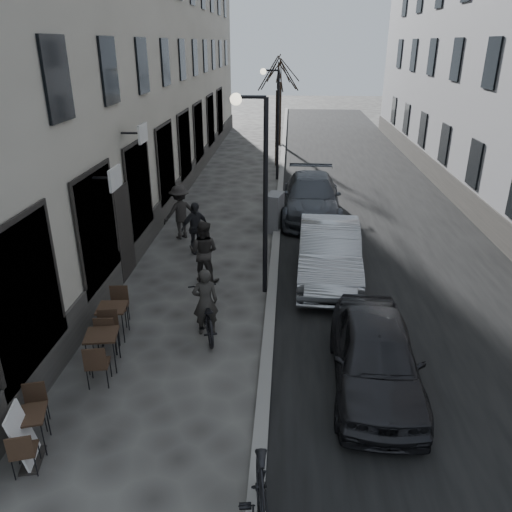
# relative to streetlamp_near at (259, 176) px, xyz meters

# --- Properties ---
(ground) EXTENTS (120.00, 120.00, 0.00)m
(ground) POSITION_rel_streetlamp_near_xyz_m (0.17, -6.00, -3.16)
(ground) COLOR #34312F
(ground) RESTS_ON ground
(road) EXTENTS (7.30, 60.00, 0.00)m
(road) POSITION_rel_streetlamp_near_xyz_m (4.02, 10.00, -3.16)
(road) COLOR black
(road) RESTS_ON ground
(kerb) EXTENTS (0.25, 60.00, 0.12)m
(kerb) POSITION_rel_streetlamp_near_xyz_m (0.37, 10.00, -3.10)
(kerb) COLOR slate
(kerb) RESTS_ON ground
(streetlamp_near) EXTENTS (0.90, 0.28, 5.09)m
(streetlamp_near) POSITION_rel_streetlamp_near_xyz_m (0.00, 0.00, 0.00)
(streetlamp_near) COLOR black
(streetlamp_near) RESTS_ON ground
(streetlamp_far) EXTENTS (0.90, 0.28, 5.09)m
(streetlamp_far) POSITION_rel_streetlamp_near_xyz_m (0.00, 12.00, 0.00)
(streetlamp_far) COLOR black
(streetlamp_far) RESTS_ON ground
(tree_near) EXTENTS (2.40, 2.40, 5.70)m
(tree_near) POSITION_rel_streetlamp_near_xyz_m (0.07, 15.00, 1.50)
(tree_near) COLOR black
(tree_near) RESTS_ON ground
(tree_far) EXTENTS (2.40, 2.40, 5.70)m
(tree_far) POSITION_rel_streetlamp_near_xyz_m (0.07, 21.00, 1.50)
(tree_far) COLOR black
(tree_far) RESTS_ON ground
(bistro_set_a) EXTENTS (0.75, 1.41, 0.80)m
(bistro_set_a) POSITION_rel_streetlamp_near_xyz_m (-3.35, -5.86, -2.75)
(bistro_set_a) COLOR black
(bistro_set_a) RESTS_ON ground
(bistro_set_b) EXTENTS (0.73, 1.59, 0.91)m
(bistro_set_b) POSITION_rel_streetlamp_near_xyz_m (-2.94, -3.59, -2.69)
(bistro_set_b) COLOR black
(bistro_set_b) RESTS_ON ground
(bistro_set_c) EXTENTS (0.69, 1.57, 0.91)m
(bistro_set_c) POSITION_rel_streetlamp_near_xyz_m (-3.10, -2.47, -2.69)
(bistro_set_c) COLOR black
(bistro_set_c) RESTS_ON ground
(sign_board) EXTENTS (0.45, 0.63, 1.02)m
(sign_board) POSITION_rel_streetlamp_near_xyz_m (-3.29, -6.15, -2.75)
(sign_board) COLOR black
(sign_board) RESTS_ON ground
(utility_cabinet) EXTENTS (0.69, 0.98, 1.33)m
(utility_cabinet) POSITION_rel_streetlamp_near_xyz_m (0.27, 4.79, -2.50)
(utility_cabinet) COLOR #5F5F61
(utility_cabinet) RESTS_ON ground
(bicycle) EXTENTS (1.16, 1.97, 0.98)m
(bicycle) POSITION_rel_streetlamp_near_xyz_m (-1.06, -2.15, -2.67)
(bicycle) COLOR black
(bicycle) RESTS_ON ground
(cyclist_rider) EXTENTS (0.67, 0.54, 1.60)m
(cyclist_rider) POSITION_rel_streetlamp_near_xyz_m (-1.06, -2.15, -2.36)
(cyclist_rider) COLOR #282622
(cyclist_rider) RESTS_ON ground
(pedestrian_near) EXTENTS (0.97, 0.83, 1.75)m
(pedestrian_near) POSITION_rel_streetlamp_near_xyz_m (-1.54, 0.57, -2.29)
(pedestrian_near) COLOR #282522
(pedestrian_near) RESTS_ON ground
(pedestrian_mid) EXTENTS (1.35, 1.27, 1.83)m
(pedestrian_mid) POSITION_rel_streetlamp_near_xyz_m (-2.88, 3.82, -2.24)
(pedestrian_mid) COLOR black
(pedestrian_mid) RESTS_ON ground
(pedestrian_far) EXTENTS (0.99, 0.94, 1.65)m
(pedestrian_far) POSITION_rel_streetlamp_near_xyz_m (-2.14, 2.57, -2.34)
(pedestrian_far) COLOR black
(pedestrian_far) RESTS_ON ground
(car_near) EXTENTS (1.79, 4.09, 1.37)m
(car_near) POSITION_rel_streetlamp_near_xyz_m (2.46, -3.86, -2.47)
(car_near) COLOR black
(car_near) RESTS_ON ground
(car_mid) EXTENTS (1.86, 4.78, 1.55)m
(car_mid) POSITION_rel_streetlamp_near_xyz_m (1.91, 1.01, -2.38)
(car_mid) COLOR gray
(car_mid) RESTS_ON ground
(car_far) EXTENTS (2.20, 5.26, 1.52)m
(car_far) POSITION_rel_streetlamp_near_xyz_m (1.62, 6.48, -2.40)
(car_far) COLOR #3D4149
(car_far) RESTS_ON ground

